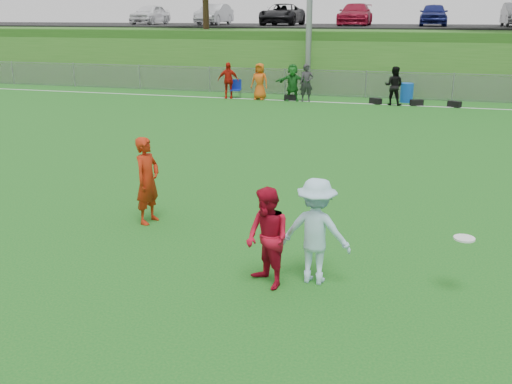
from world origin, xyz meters
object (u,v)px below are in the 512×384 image
(player_blue, at_px, (316,231))
(player_red_center, at_px, (268,238))
(recycling_bin, at_px, (407,93))
(frisbee, at_px, (464,238))
(player_red_left, at_px, (147,180))

(player_blue, bearing_deg, player_red_center, 32.02)
(player_blue, distance_m, recycling_bin, 19.26)
(player_blue, xyz_separation_m, frisbee, (2.10, 0.17, 0.05))
(player_red_left, xyz_separation_m, player_blue, (3.58, -1.68, -0.03))
(recycling_bin, bearing_deg, player_red_left, -104.01)
(player_red_center, distance_m, frisbee, 2.81)
(player_red_center, bearing_deg, recycling_bin, 127.50)
(player_blue, bearing_deg, recycling_bin, -87.67)
(player_red_center, bearing_deg, player_blue, 69.07)
(player_red_left, relative_size, player_red_center, 1.11)
(player_red_center, distance_m, recycling_bin, 19.64)
(player_red_left, height_order, player_blue, player_red_left)
(player_blue, distance_m, frisbee, 2.11)
(player_red_center, xyz_separation_m, frisbee, (2.76, 0.51, 0.11))
(player_red_center, xyz_separation_m, recycling_bin, (1.46, 19.58, -0.33))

